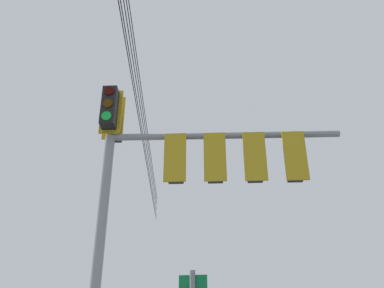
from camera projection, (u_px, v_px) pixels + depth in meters
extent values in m
cylinder|color=gray|center=(98.00, 259.00, 7.28)|extent=(0.20, 0.20, 6.17)
cylinder|color=gray|center=(224.00, 136.00, 8.30)|extent=(0.79, 4.72, 0.14)
cube|color=black|center=(115.00, 122.00, 8.89)|extent=(0.34, 0.34, 0.90)
cube|color=#B29319|center=(114.00, 118.00, 8.74)|extent=(0.10, 0.44, 1.04)
cylinder|color=#360503|center=(118.00, 114.00, 9.17)|extent=(0.06, 0.20, 0.20)
cylinder|color=#3C2703|center=(117.00, 125.00, 9.04)|extent=(0.06, 0.20, 0.20)
cylinder|color=green|center=(116.00, 137.00, 8.91)|extent=(0.06, 0.20, 0.20)
cube|color=black|center=(110.00, 108.00, 8.36)|extent=(0.34, 0.34, 0.90)
cube|color=#B29319|center=(111.00, 112.00, 8.51)|extent=(0.10, 0.44, 1.04)
cylinder|color=#360503|center=(109.00, 91.00, 8.34)|extent=(0.06, 0.20, 0.20)
cylinder|color=#3C2703|center=(108.00, 103.00, 8.21)|extent=(0.06, 0.20, 0.20)
cylinder|color=green|center=(106.00, 116.00, 8.08)|extent=(0.06, 0.20, 0.20)
cube|color=black|center=(176.00, 161.00, 8.09)|extent=(0.33, 0.33, 0.90)
cube|color=#B29319|center=(175.00, 157.00, 7.94)|extent=(0.09, 0.44, 1.04)
cylinder|color=#360503|center=(177.00, 151.00, 8.37)|extent=(0.05, 0.20, 0.20)
cylinder|color=#3C2703|center=(177.00, 164.00, 8.24)|extent=(0.05, 0.20, 0.20)
cylinder|color=green|center=(177.00, 177.00, 8.11)|extent=(0.05, 0.20, 0.20)
cube|color=black|center=(215.00, 160.00, 8.07)|extent=(0.33, 0.33, 0.90)
cube|color=#B29319|center=(215.00, 156.00, 7.91)|extent=(0.09, 0.44, 1.04)
cylinder|color=#360503|center=(215.00, 150.00, 8.35)|extent=(0.05, 0.20, 0.20)
cylinder|color=#3C2703|center=(215.00, 163.00, 8.21)|extent=(0.05, 0.20, 0.20)
cylinder|color=green|center=(215.00, 177.00, 8.08)|extent=(0.05, 0.20, 0.20)
cube|color=black|center=(254.00, 159.00, 8.04)|extent=(0.33, 0.33, 0.90)
cube|color=#B29319|center=(255.00, 156.00, 7.89)|extent=(0.09, 0.44, 1.04)
cylinder|color=#360503|center=(253.00, 149.00, 8.32)|extent=(0.05, 0.20, 0.20)
cylinder|color=#3C2703|center=(253.00, 163.00, 8.19)|extent=(0.05, 0.20, 0.20)
cylinder|color=green|center=(255.00, 176.00, 8.06)|extent=(0.05, 0.20, 0.20)
cube|color=black|center=(294.00, 159.00, 8.01)|extent=(0.34, 0.34, 0.90)
cube|color=#B29319|center=(295.00, 155.00, 7.86)|extent=(0.10, 0.44, 1.04)
cylinder|color=#360503|center=(291.00, 149.00, 8.29)|extent=(0.06, 0.20, 0.20)
cylinder|color=#3C2703|center=(292.00, 162.00, 8.16)|extent=(0.06, 0.20, 0.20)
cylinder|color=green|center=(294.00, 176.00, 8.03)|extent=(0.06, 0.20, 0.20)
cylinder|color=black|center=(128.00, 59.00, 11.05)|extent=(30.56, 6.41, 0.34)
cylinder|color=black|center=(129.00, 52.00, 11.16)|extent=(30.56, 6.41, 0.34)
cylinder|color=black|center=(130.00, 41.00, 11.33)|extent=(30.56, 6.41, 0.34)
cylinder|color=black|center=(131.00, 31.00, 11.50)|extent=(30.56, 6.41, 0.34)
cylinder|color=black|center=(132.00, 22.00, 11.65)|extent=(30.56, 6.41, 0.34)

